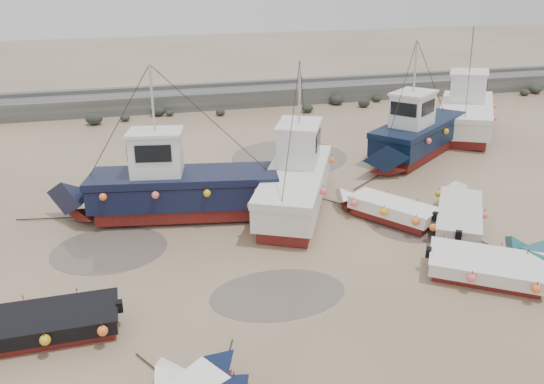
{
  "coord_description": "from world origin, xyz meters",
  "views": [
    {
      "loc": [
        -5.56,
        -15.52,
        10.09
      ],
      "look_at": [
        -1.14,
        3.29,
        1.4
      ],
      "focal_mm": 35.0,
      "sensor_mm": 36.0,
      "label": 1
    }
  ],
  "objects": [
    {
      "name": "puddle_a",
      "position": [
        -2.09,
        -1.6,
        0.0
      ],
      "size": [
        4.5,
        4.5,
        0.01
      ],
      "primitive_type": "cylinder",
      "color": "brown",
      "rests_on": "ground"
    },
    {
      "name": "dinghy_5",
      "position": [
        5.26,
        -2.54,
        0.55
      ],
      "size": [
        5.49,
        3.87,
        1.43
      ],
      "rotation": [
        0.0,
        0.0,
        -2.12
      ],
      "color": "maroon",
      "rests_on": "ground"
    },
    {
      "name": "dinghy_3",
      "position": [
        6.33,
        1.56,
        0.54
      ],
      "size": [
        4.19,
        5.9,
        1.43
      ],
      "rotation": [
        0.0,
        0.0,
        -0.57
      ],
      "color": "maroon",
      "rests_on": "ground"
    },
    {
      "name": "cabin_boat_1",
      "position": [
        0.34,
        4.74,
        1.34
      ],
      "size": [
        5.47,
        9.58,
        6.22
      ],
      "rotation": [
        0.0,
        0.0,
        -0.43
      ],
      "color": "maroon",
      "rests_on": "ground"
    },
    {
      "name": "dinghy_6",
      "position": [
        3.5,
        2.67,
        0.55
      ],
      "size": [
        4.18,
        4.91,
        1.43
      ],
      "rotation": [
        0.0,
        0.0,
        0.68
      ],
      "color": "maroon",
      "rests_on": "ground"
    },
    {
      "name": "seawall",
      "position": [
        0.05,
        21.99,
        0.63
      ],
      "size": [
        60.0,
        4.92,
        1.5
      ],
      "color": "#5E5E59",
      "rests_on": "ground"
    },
    {
      "name": "cabin_boat_2",
      "position": [
        8.03,
        9.04,
        1.35
      ],
      "size": [
        8.66,
        6.84,
        6.22
      ],
      "rotation": [
        0.0,
        0.0,
        2.21
      ],
      "color": "maroon",
      "rests_on": "ground"
    },
    {
      "name": "cabin_boat_3",
      "position": [
        13.45,
        12.67,
        1.34
      ],
      "size": [
        6.97,
        9.3,
        6.22
      ],
      "rotation": [
        0.0,
        0.0,
        -0.58
      ],
      "color": "maroon",
      "rests_on": "ground"
    },
    {
      "name": "person",
      "position": [
        -6.61,
        6.96,
        0.0
      ],
      "size": [
        0.78,
        0.72,
        1.79
      ],
      "primitive_type": "imported",
      "rotation": [
        0.0,
        0.0,
        3.75
      ],
      "color": "#191B39",
      "rests_on": "ground"
    },
    {
      "name": "cabin_boat_0",
      "position": [
        -5.13,
        4.98,
        1.32
      ],
      "size": [
        10.92,
        4.06,
        6.22
      ],
      "rotation": [
        0.0,
        0.0,
        1.43
      ],
      "color": "maroon",
      "rests_on": "ground"
    },
    {
      "name": "puddle_d",
      "position": [
        1.56,
        10.63,
        0.0
      ],
      "size": [
        6.32,
        6.32,
        0.01
      ],
      "primitive_type": "cylinder",
      "color": "brown",
      "rests_on": "ground"
    },
    {
      "name": "puddle_c",
      "position": [
        -7.55,
        2.62,
        0.0
      ],
      "size": [
        4.28,
        4.28,
        0.01
      ],
      "primitive_type": "cylinder",
      "color": "brown",
      "rests_on": "ground"
    },
    {
      "name": "puddle_b",
      "position": [
        4.49,
        2.14,
        0.0
      ],
      "size": [
        3.76,
        3.76,
        0.01
      ],
      "primitive_type": "cylinder",
      "color": "brown",
      "rests_on": "ground"
    },
    {
      "name": "ground",
      "position": [
        0.0,
        0.0,
        0.0
      ],
      "size": [
        120.0,
        120.0,
        0.0
      ],
      "primitive_type": "plane",
      "color": "tan",
      "rests_on": "ground"
    },
    {
      "name": "dinghy_4",
      "position": [
        -9.31,
        -2.14,
        0.55
      ],
      "size": [
        6.2,
        2.08,
        1.43
      ],
      "rotation": [
        0.0,
        0.0,
        1.6
      ],
      "color": "maroon",
      "rests_on": "ground"
    }
  ]
}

